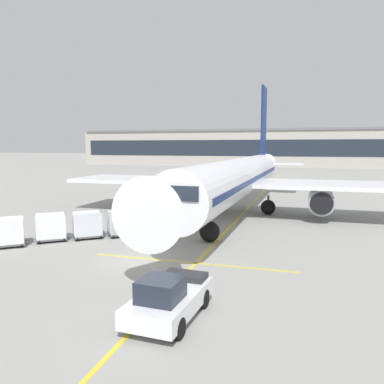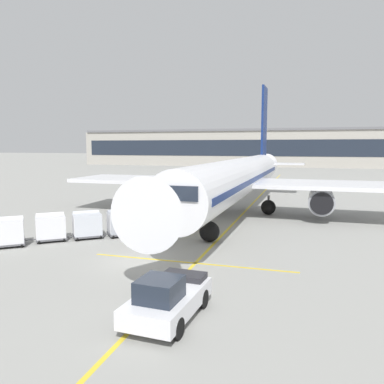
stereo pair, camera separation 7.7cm
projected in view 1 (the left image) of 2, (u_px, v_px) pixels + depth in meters
ground_plane at (135, 261)px, 22.04m from camera, size 600.00×600.00×0.00m
parked_airplane at (240, 178)px, 36.61m from camera, size 34.10×43.61×14.66m
belt_loader at (168, 218)px, 30.23m from camera, size 4.80×4.18×3.35m
baggage_cart_lead at (122, 222)px, 28.15m from camera, size 2.62×2.51×1.91m
baggage_cart_second at (87, 224)px, 27.46m from camera, size 2.62×2.51×1.91m
baggage_cart_third at (51, 227)px, 26.62m from camera, size 2.62×2.51×1.91m
baggage_cart_fourth at (8, 232)px, 25.13m from camera, size 2.62×2.51×1.91m
pushback_tug at (169, 298)px, 14.55m from camera, size 2.38×4.52×1.83m
ground_crew_by_loader at (140, 225)px, 27.28m from camera, size 0.41×0.49×1.74m
ground_crew_by_carts at (138, 219)px, 29.57m from camera, size 0.46×0.43×1.74m
ground_crew_marshaller at (169, 217)px, 30.31m from camera, size 0.40×0.51×1.74m
safety_cone_engine_keepout at (175, 207)px, 39.15m from camera, size 0.66×0.66×0.75m
apron_guidance_line_lead_in at (240, 216)px, 36.17m from camera, size 0.20×110.00×0.01m
apron_guidance_line_stop_bar at (191, 263)px, 21.69m from camera, size 12.00×0.20×0.01m
terminal_building at (295, 148)px, 125.97m from camera, size 146.52×17.73×12.17m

